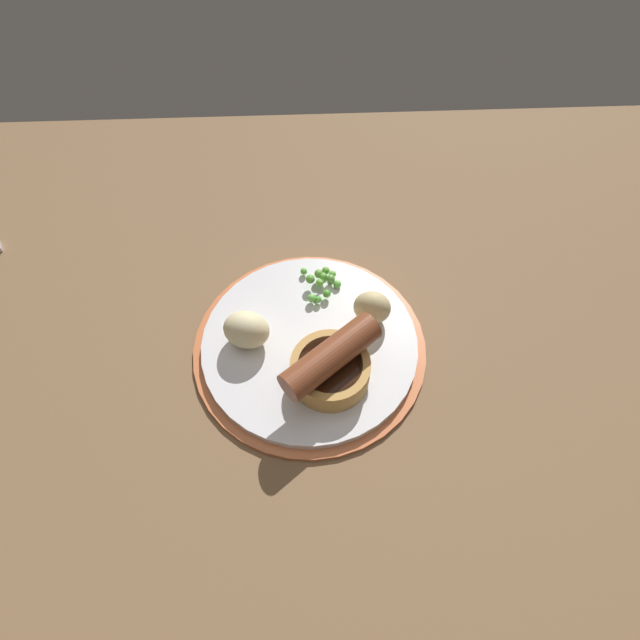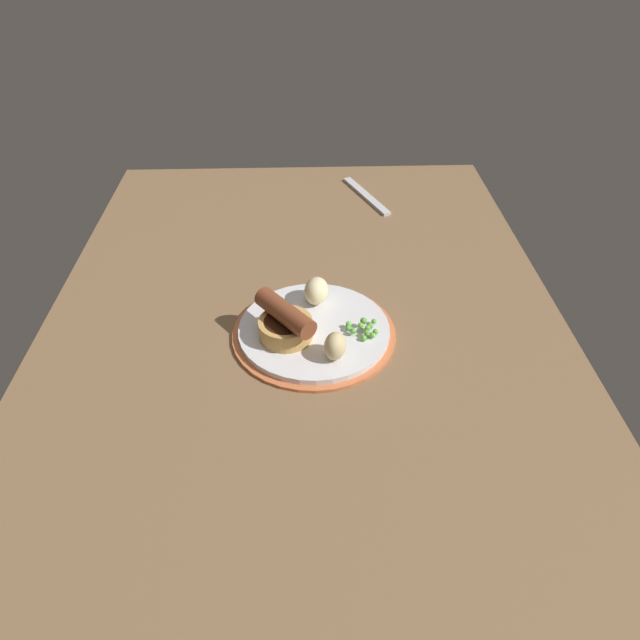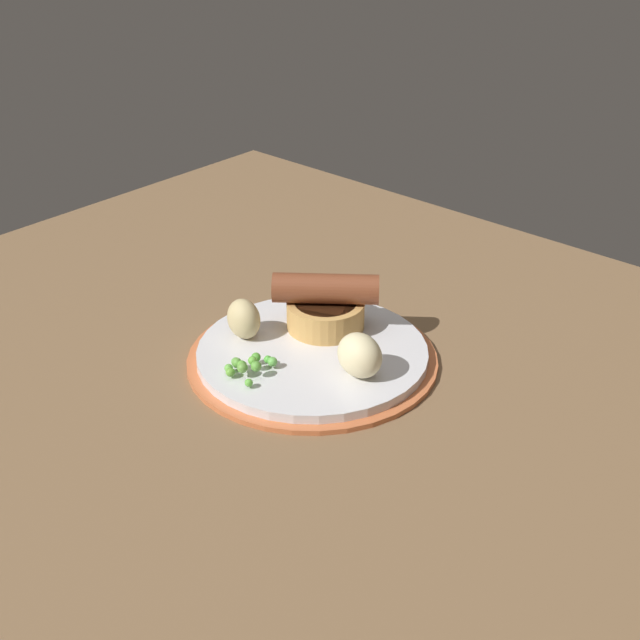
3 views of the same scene
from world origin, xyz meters
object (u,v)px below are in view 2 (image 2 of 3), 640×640
Objects in this scene: pea_pile at (366,328)px; dinner_plate at (317,331)px; potato_chunk_1 at (338,346)px; fork at (368,196)px; potato_chunk_0 at (319,291)px; sausage_pudding at (288,323)px.

dinner_plate is at bearing -102.13° from pea_pile.
pea_pile is 6.81cm from potato_chunk_1.
potato_chunk_1 is 51.95cm from fork.
potato_chunk_1 reaches higher than fork.
potato_chunk_0 is 0.26× the size of fork.
potato_chunk_0 reaches higher than fork.
potato_chunk_0 is at bearing 175.15° from dinner_plate.
potato_chunk_1 is at bearing 22.45° from dinner_plate.
sausage_pudding reaches higher than potato_chunk_1.
pea_pile is (1.54, 7.15, 1.69)cm from dinner_plate.
sausage_pudding reaches higher than pea_pile.
sausage_pudding is 8.27cm from potato_chunk_1.
sausage_pudding is 2.14× the size of pea_pile.
dinner_plate is 46.04cm from fork.
potato_chunk_0 is (-6.30, 0.53, 2.90)cm from dinner_plate.
sausage_pudding is 0.56× the size of fork.
pea_pile is 46.26cm from fork.
pea_pile is at bearing 77.87° from dinner_plate.
dinner_plate reaches higher than fork.
pea_pile reaches higher than dinner_plate.
potato_chunk_1 is at bearing -41.31° from pea_pile.
pea_pile is at bearing -28.85° from fork.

